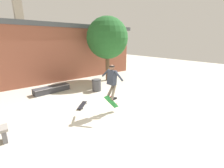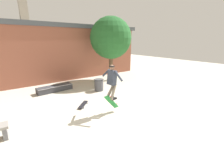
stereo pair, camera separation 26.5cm
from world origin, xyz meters
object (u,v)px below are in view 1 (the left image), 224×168
(skate_ledge, at_px, (52,89))
(skater, at_px, (112,79))
(tree_right, at_px, (107,38))
(skateboard_flipping, at_px, (111,102))
(trash_bin, at_px, (97,85))
(skateboard_resting, at_px, (82,105))

(skate_ledge, distance_m, skater, 4.59)
(skater, bearing_deg, tree_right, 48.53)
(tree_right, relative_size, skate_ledge, 2.21)
(skateboard_flipping, bearing_deg, trash_bin, 78.91)
(trash_bin, bearing_deg, skateboard_resting, -140.45)
(trash_bin, bearing_deg, skateboard_flipping, -111.56)
(skate_ledge, relative_size, skateboard_resting, 2.70)
(skate_ledge, relative_size, trash_bin, 2.94)
(skater, bearing_deg, trash_bin, 62.94)
(skate_ledge, distance_m, skateboard_flipping, 4.38)
(skateboard_resting, bearing_deg, skate_ledge, 53.76)
(skateboard_flipping, distance_m, skateboard_resting, 1.53)
(trash_bin, xyz_separation_m, skateboard_resting, (-1.78, -1.47, -0.30))
(skater, relative_size, skateboard_flipping, 2.02)
(trash_bin, relative_size, skateboard_resting, 0.92)
(skate_ledge, height_order, trash_bin, trash_bin)
(trash_bin, relative_size, skateboard_flipping, 0.99)
(tree_right, xyz_separation_m, skateboard_resting, (-3.83, -3.06, -3.01))
(skateboard_resting, bearing_deg, tree_right, -5.89)
(skate_ledge, xyz_separation_m, skateboard_resting, (0.42, -2.92, -0.10))
(skate_ledge, bearing_deg, trash_bin, -38.65)
(tree_right, distance_m, trash_bin, 3.75)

